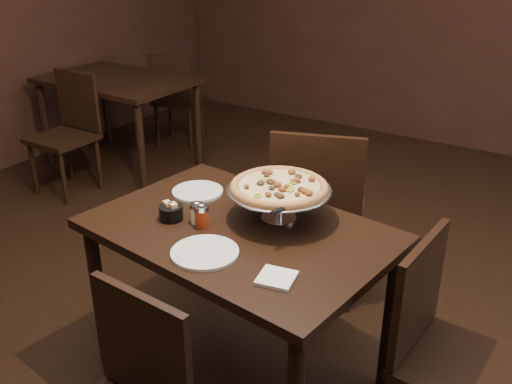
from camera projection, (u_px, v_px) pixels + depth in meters
The scene contains 15 objects.
room at pixel (253, 61), 2.10m from camera, with size 6.04×7.04×2.84m.
dining_table at pixel (239, 248), 2.34m from camera, with size 1.28×0.93×0.75m.
background_table at pixel (118, 90), 4.64m from camera, with size 1.20×0.80×0.75m.
pizza_stand at pixel (279, 187), 2.31m from camera, with size 0.43×0.43×0.18m.
parmesan_shaker at pixel (197, 213), 2.32m from camera, with size 0.06×0.06×0.10m.
pepper_flake_shaker at pixel (202, 216), 2.29m from camera, with size 0.06×0.06×0.10m.
packet_caddy at pixel (171, 212), 2.35m from camera, with size 0.10×0.10×0.08m.
napkin_stack at pixel (277, 278), 1.95m from camera, with size 0.12×0.12×0.01m, color white.
plate_left at pixel (198, 191), 2.60m from camera, with size 0.23×0.23×0.01m, color white.
plate_near at pixel (205, 252), 2.11m from camera, with size 0.25×0.25×0.01m, color white.
serving_spatula at pixel (284, 209), 2.14m from camera, with size 0.14×0.14×0.02m.
chair_far at pixel (318, 209), 2.94m from camera, with size 0.58×0.58×0.98m.
chair_side at pixel (443, 346), 2.05m from camera, with size 0.43×0.43×0.88m.
bg_chair_far at pixel (176, 96), 5.18m from camera, with size 0.51×0.51×0.86m.
bg_chair_near at pixel (69, 128), 4.27m from camera, with size 0.42×0.42×0.90m.
Camera 1 is at (1.22, -1.74, 1.84)m, focal length 40.00 mm.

